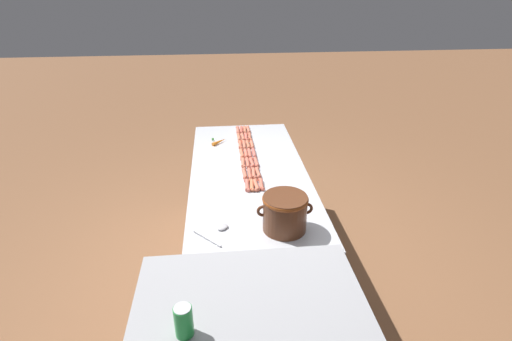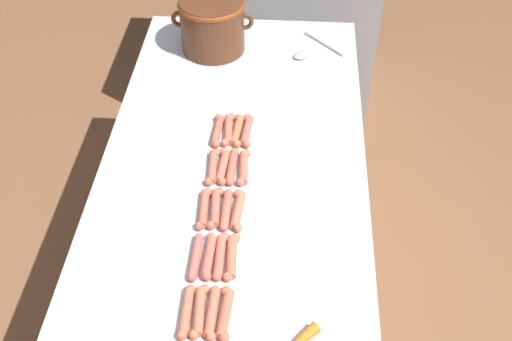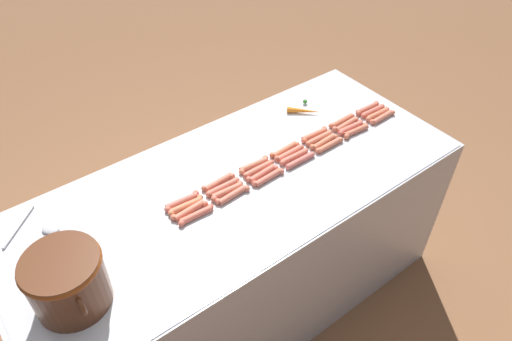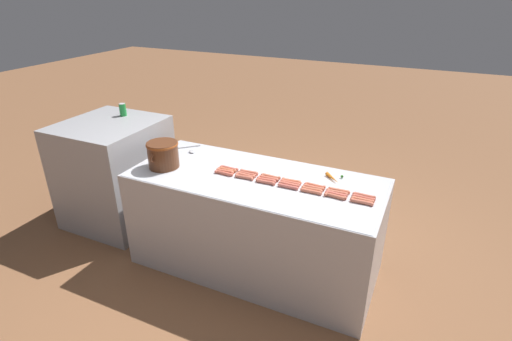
{
  "view_description": "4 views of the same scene",
  "coord_description": "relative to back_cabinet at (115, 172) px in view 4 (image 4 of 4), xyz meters",
  "views": [
    {
      "loc": [
        0.21,
        2.62,
        2.18
      ],
      "look_at": [
        -0.04,
        0.12,
        0.92
      ],
      "focal_mm": 27.17,
      "sensor_mm": 36.0,
      "label": 1
    },
    {
      "loc": [
        0.18,
        -1.39,
        2.28
      ],
      "look_at": [
        0.08,
        -0.03,
        0.96
      ],
      "focal_mm": 44.07,
      "sensor_mm": 36.0,
      "label": 2
    },
    {
      "loc": [
        -1.23,
        0.82,
        2.28
      ],
      "look_at": [
        -0.03,
        -0.08,
        0.91
      ],
      "focal_mm": 33.12,
      "sensor_mm": 36.0,
      "label": 3
    },
    {
      "loc": [
        -2.54,
        -1.19,
        2.26
      ],
      "look_at": [
        -0.09,
        -0.05,
        0.97
      ],
      "focal_mm": 27.72,
      "sensor_mm": 36.0,
      "label": 4
    }
  ],
  "objects": [
    {
      "name": "bean_pot",
      "position": [
        -0.26,
        -0.85,
        0.46
      ],
      "size": [
        0.33,
        0.26,
        0.22
      ],
      "color": "#562D19",
      "rests_on": "griddle_counter"
    },
    {
      "name": "hot_dog_9",
      "position": [
        -0.15,
        -2.1,
        0.35
      ],
      "size": [
        0.04,
        0.17,
        0.03
      ],
      "color": "#CB6F50",
      "rests_on": "griddle_counter"
    },
    {
      "name": "hot_dog_12",
      "position": [
        -0.15,
        -1.55,
        0.35
      ],
      "size": [
        0.04,
        0.17,
        0.03
      ],
      "color": "#CB6C53",
      "rests_on": "griddle_counter"
    },
    {
      "name": "hot_dog_23",
      "position": [
        -0.09,
        -2.1,
        0.35
      ],
      "size": [
        0.04,
        0.17,
        0.03
      ],
      "color": "#D7694C",
      "rests_on": "griddle_counter"
    },
    {
      "name": "hot_dog_26",
      "position": [
        -0.08,
        -1.55,
        0.35
      ],
      "size": [
        0.04,
        0.17,
        0.03
      ],
      "color": "#CF6B53",
      "rests_on": "griddle_counter"
    },
    {
      "name": "hot_dog_3",
      "position": [
        -0.19,
        -1.92,
        0.35
      ],
      "size": [
        0.03,
        0.17,
        0.03
      ],
      "color": "#CD6356",
      "rests_on": "griddle_counter"
    },
    {
      "name": "serving_spoon",
      "position": [
        0.12,
        -0.85,
        0.35
      ],
      "size": [
        0.21,
        0.22,
        0.02
      ],
      "color": "#B7B7BC",
      "rests_on": "griddle_counter"
    },
    {
      "name": "hot_dog_20",
      "position": [
        -0.12,
        -1.37,
        0.35
      ],
      "size": [
        0.04,
        0.17,
        0.03
      ],
      "color": "#D6724C",
      "rests_on": "griddle_counter"
    },
    {
      "name": "hot_dog_16",
      "position": [
        -0.12,
        -2.1,
        0.35
      ],
      "size": [
        0.03,
        0.17,
        0.03
      ],
      "color": "#CF6E52",
      "rests_on": "griddle_counter"
    },
    {
      "name": "hot_dog_19",
      "position": [
        -0.12,
        -1.55,
        0.35
      ],
      "size": [
        0.03,
        0.17,
        0.03
      ],
      "color": "#CA654F",
      "rests_on": "griddle_counter"
    },
    {
      "name": "hot_dog_15",
      "position": [
        -0.12,
        -2.28,
        0.35
      ],
      "size": [
        0.04,
        0.17,
        0.03
      ],
      "color": "#CD6E54",
      "rests_on": "griddle_counter"
    },
    {
      "name": "hot_dog_14",
      "position": [
        -0.12,
        -2.47,
        0.35
      ],
      "size": [
        0.03,
        0.17,
        0.03
      ],
      "color": "#D26351",
      "rests_on": "griddle_counter"
    },
    {
      "name": "hot_dog_2",
      "position": [
        -0.19,
        -2.1,
        0.35
      ],
      "size": [
        0.03,
        0.17,
        0.03
      ],
      "color": "#D16B4F",
      "rests_on": "griddle_counter"
    },
    {
      "name": "hot_dog_4",
      "position": [
        -0.19,
        -1.74,
        0.35
      ],
      "size": [
        0.04,
        0.17,
        0.03
      ],
      "color": "#CA6551",
      "rests_on": "griddle_counter"
    },
    {
      "name": "hot_dog_10",
      "position": [
        -0.15,
        -1.92,
        0.35
      ],
      "size": [
        0.03,
        0.17,
        0.03
      ],
      "color": "#D06853",
      "rests_on": "griddle_counter"
    },
    {
      "name": "hot_dog_18",
      "position": [
        -0.12,
        -1.74,
        0.35
      ],
      "size": [
        0.03,
        0.17,
        0.03
      ],
      "color": "#CE6852",
      "rests_on": "griddle_counter"
    },
    {
      "name": "carrot",
      "position": [
        0.1,
        -2.19,
        0.35
      ],
      "size": [
        0.14,
        0.14,
        0.03
      ],
      "color": "orange",
      "rests_on": "griddle_counter"
    },
    {
      "name": "hot_dog_7",
      "position": [
        -0.15,
        -2.47,
        0.35
      ],
      "size": [
        0.03,
        0.17,
        0.03
      ],
      "color": "#D17051",
      "rests_on": "griddle_counter"
    },
    {
      "name": "hot_dog_22",
      "position": [
        -0.09,
        -2.29,
        0.35
      ],
      "size": [
        0.03,
        0.17,
        0.03
      ],
      "color": "#D46E50",
      "rests_on": "griddle_counter"
    },
    {
      "name": "hot_dog_6",
      "position": [
        -0.19,
        -1.37,
        0.35
      ],
      "size": [
        0.03,
        0.17,
        0.03
      ],
      "color": "#D6644E",
      "rests_on": "griddle_counter"
    },
    {
      "name": "hot_dog_13",
      "position": [
        -0.15,
        -1.37,
        0.35
      ],
      "size": [
        0.04,
        0.17,
        0.03
      ],
      "color": "#D56D52",
      "rests_on": "griddle_counter"
    },
    {
      "name": "hot_dog_1",
      "position": [
        -0.18,
        -2.28,
        0.35
      ],
      "size": [
        0.04,
        0.17,
        0.03
      ],
      "color": "#CB684E",
      "rests_on": "griddle_counter"
    },
    {
      "name": "hot_dog_25",
      "position": [
        -0.08,
        -1.74,
        0.35
      ],
      "size": [
        0.04,
        0.17,
        0.03
      ],
      "color": "#D07155",
      "rests_on": "griddle_counter"
    },
    {
      "name": "hot_dog_0",
      "position": [
        -0.19,
        -2.47,
        0.35
      ],
      "size": [
        0.03,
        0.17,
        0.03
      ],
      "color": "#D77156",
      "rests_on": "griddle_counter"
    },
    {
      "name": "ground_plane",
      "position": [
        -0.12,
        -1.62,
        -0.52
      ],
      "size": [
        20.0,
        20.0,
        0.0
      ],
      "primitive_type": "plane",
      "color": "brown"
    },
    {
      "name": "hot_dog_8",
      "position": [
        -0.15,
        -2.28,
        0.35
      ],
      "size": [
        0.03,
        0.17,
        0.03
      ],
      "color": "#D26555",
      "rests_on": "griddle_counter"
    },
    {
      "name": "griddle_counter",
      "position": [
        -0.12,
        -1.62,
        -0.09
      ],
      "size": [
        0.88,
        2.03,
        0.86
      ],
      "color": "#BCBCC1",
      "rests_on": "ground_plane"
    },
    {
      "name": "hot_dog_24",
      "position": [
        -0.09,
        -1.92,
        0.35
      ],
      "size": [
        0.04,
        0.17,
        0.03
      ],
      "color": "#D76E4D",
      "rests_on": "griddle_counter"
    },
    {
      "name": "hot_dog_11",
      "position": [
        -0.15,
        -1.73,
        0.35
      ],
      "size": [
        0.04,
        0.17,
        0.03
      ],
      "color": "#D26652",
      "rests_on": "griddle_counter"
    },
    {
      "name": "back_cabinet",
      "position": [
        0.0,
        0.0,
        0.0
      ],
      "size": [
        0.91,
        0.87,
        1.05
      ],
      "primitive_type": "cube",
      "color": "#A0A0A4",
      "rests_on": "ground_plane"
    },
    {
      "name": "hot_dog_5",
      "position": [
        -0.18,
        -1.55,
        0.35
      ],
      "size": [
        0.04,
        0.17,
        0.03
      ],
      "color": "#CE6A52",
      "rests_on": "griddle_counter"
    },
    {
      "name": "soda_can",
      "position": [
        0.24,
        0.01,
        0.59
      ],
      "size": [
        0.07,
        0.07,
        0.12
      ],
      "color": "#1E8C38",
      "rests_on": "back_cabinet"
    },
    {
      "name": "hot_dog_17",
      "position": [
        -0.12,
        -1.92,
        0.35
      ],
      "size": [
        0.03,
        0.17,
        0.03
      ],
      "color": "#D56952",
      "rests_on": "griddle_counter"
    },
    {
      "name": "hot_dog_27",
      "position": [
        -0.09,
        -1.37,
        0.35
      ],
      "size": [
        0.04,
        0.17,
        0.03
      ],
      "color": "#CD6554",
      "rests_on": "griddle_counter"
    },
    {
      "name": "hot_dog_21",
      "position": [
        -0.09,
        -2.47,
        0.35
      ],
      "size": [
        0.03,
        0.17,
        0.03
      ],
      "color": "#C96650",
      "rests_on": "griddle_counter"
    }
  ]
}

